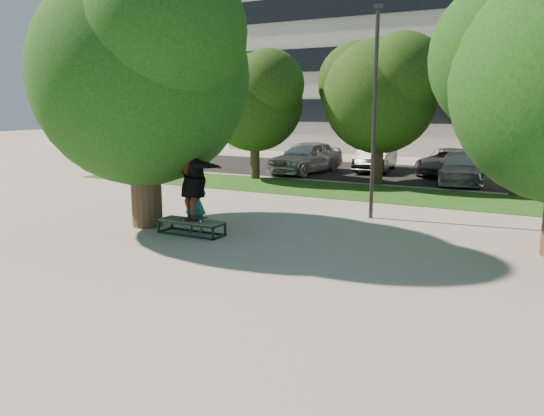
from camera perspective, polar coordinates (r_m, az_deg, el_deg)
The scene contains 16 objects.
ground at distance 12.15m, azimuth -1.29°, elevation -4.91°, with size 120.00×120.00×0.00m, color gray.
grass_strip at distance 20.50m, azimuth 14.42°, elevation 1.29°, with size 30.00×4.00×0.02m, color #164212.
asphalt_strip at distance 27.00m, azimuth 15.72°, elevation 3.46°, with size 40.00×8.00×0.01m, color black.
tree_left at distance 15.14m, azimuth -13.97°, elevation 14.80°, with size 6.96×5.95×7.12m.
bg_tree_left at distance 24.57m, azimuth -1.95°, elevation 11.88°, with size 5.28×4.51×5.77m.
bg_tree_mid at distance 23.28m, azimuth 11.41°, elevation 12.43°, with size 5.76×4.92×6.24m.
bg_tree_right at distance 21.78m, azimuth 25.17°, elevation 10.37°, with size 5.04×4.31×5.43m.
lamppost at distance 15.90m, azimuth 10.96°, elevation 10.13°, with size 0.25×0.15×6.11m.
office_building at distance 43.11m, azimuth 18.50°, elevation 16.61°, with size 30.00×14.12×16.00m.
grind_box at distance 14.05m, azimuth -8.67°, elevation -2.06°, with size 1.80×0.60×0.38m.
skater_rig at distance 13.79m, azimuth -8.50°, elevation 2.60°, with size 2.28×1.01×1.87m.
bystander at distance 14.10m, azimuth -8.21°, elevation 0.60°, with size 0.59×0.39×1.63m, color #1A6562.
car_silver_a at distance 26.67m, azimuth 3.68°, elevation 5.51°, with size 1.92×4.77×1.63m, color #B8B8BE.
car_dark at distance 28.02m, azimuth 11.12°, elevation 5.45°, with size 1.58×4.53×1.49m, color black.
car_grey at distance 27.19m, azimuth 18.44°, elevation 4.73°, with size 2.15×4.66×1.30m, color #515055.
car_silver_b at distance 24.64m, azimuth 19.59°, elevation 4.08°, with size 1.82×4.49×1.30m, color #A3A3A7.
Camera 1 is at (5.77, -10.16, 3.31)m, focal length 35.00 mm.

